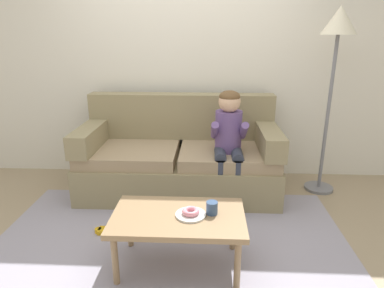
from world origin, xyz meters
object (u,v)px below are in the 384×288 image
(couch, at_px, (180,159))
(coffee_table, at_px, (178,221))
(donut, at_px, (191,211))
(mug, at_px, (212,208))
(toy_controller, at_px, (108,231))
(person_child, at_px, (229,136))
(floor_lamp, at_px, (337,42))

(couch, bearing_deg, coffee_table, -85.62)
(donut, xyz_separation_m, mug, (0.15, 0.03, 0.01))
(coffee_table, height_order, toy_controller, coffee_table)
(coffee_table, distance_m, toy_controller, 0.81)
(person_child, xyz_separation_m, donut, (-0.31, -1.06, -0.22))
(mug, distance_m, toy_controller, 1.03)
(mug, distance_m, floor_lamp, 2.06)
(couch, relative_size, mug, 22.25)
(toy_controller, bearing_deg, mug, -11.69)
(person_child, relative_size, toy_controller, 4.87)
(couch, height_order, coffee_table, couch)
(toy_controller, height_order, floor_lamp, floor_lamp)
(couch, xyz_separation_m, mug, (0.33, -1.24, 0.11))
(mug, xyz_separation_m, floor_lamp, (1.17, 1.32, 1.07))
(couch, distance_m, donut, 1.29)
(person_child, relative_size, mug, 12.24)
(person_child, distance_m, toy_controller, 1.39)
(couch, xyz_separation_m, person_child, (0.49, -0.21, 0.32))
(toy_controller, relative_size, floor_lamp, 0.12)
(couch, relative_size, coffee_table, 2.18)
(donut, relative_size, mug, 1.33)
(coffee_table, xyz_separation_m, donut, (0.09, -0.01, 0.08))
(coffee_table, bearing_deg, donut, -3.54)
(couch, distance_m, coffee_table, 1.27)
(coffee_table, height_order, person_child, person_child)
(coffee_table, distance_m, person_child, 1.17)
(mug, bearing_deg, couch, 104.88)
(donut, xyz_separation_m, toy_controller, (-0.72, 0.38, -0.42))
(coffee_table, xyz_separation_m, toy_controller, (-0.63, 0.38, -0.34))
(toy_controller, distance_m, floor_lamp, 2.71)
(toy_controller, bearing_deg, person_child, 43.78)
(mug, bearing_deg, person_child, 80.90)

